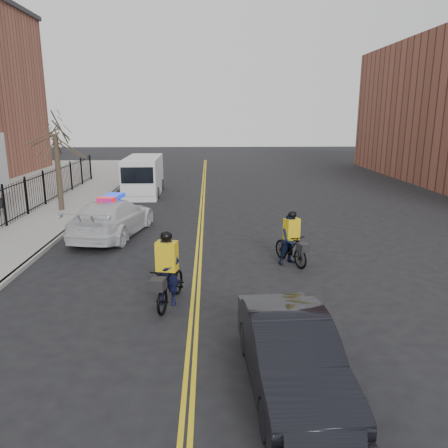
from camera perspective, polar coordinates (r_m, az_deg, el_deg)
name	(u,v)px	position (r m, az deg, el deg)	size (l,w,h in m)	color
ground	(197,277)	(14.43, -3.55, -6.87)	(120.00, 120.00, 0.00)	black
center_line_left	(200,220)	(22.09, -3.21, 0.58)	(0.10, 60.00, 0.01)	gold
center_line_right	(203,220)	(22.08, -2.80, 0.58)	(0.10, 60.00, 0.01)	gold
sidewalk	(51,219)	(23.45, -21.66, 0.56)	(3.00, 60.00, 0.15)	gray
curb	(81,219)	(22.98, -18.14, 0.60)	(0.20, 60.00, 0.15)	gray
iron_fence	(18,201)	(23.82, -25.26, 2.68)	(0.12, 28.00, 2.00)	black
street_tree	(56,147)	(24.86, -21.08, 9.42)	(3.20, 3.20, 4.80)	#392E22
police_cruiser	(113,217)	(19.55, -14.35, 0.83)	(3.23, 5.94, 1.79)	silver
dark_sedan	(291,355)	(8.72, 8.76, -16.56)	(1.55, 4.46, 1.47)	black
cargo_van	(143,177)	(29.40, -10.52, 6.11)	(2.39, 5.92, 2.46)	silver
cyclist_near	(167,279)	(12.26, -7.39, -7.14)	(1.21, 2.28, 2.12)	black
cyclist_far	(291,243)	(15.54, 8.77, -2.50)	(1.28, 1.97, 1.94)	black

